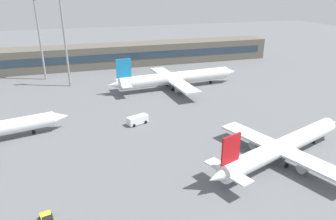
% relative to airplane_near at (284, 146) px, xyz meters
% --- Properties ---
extents(ground_plane, '(400.00, 400.00, 0.00)m').
position_rel_airplane_near_xyz_m(ground_plane, '(-18.41, 24.52, -2.97)').
color(ground_plane, slate).
extents(terminal_building, '(134.04, 12.13, 9.00)m').
position_rel_airplane_near_xyz_m(terminal_building, '(-18.41, 87.52, 1.53)').
color(terminal_building, '#5B564C').
rests_on(terminal_building, ground_plane).
extents(airplane_near, '(38.17, 27.27, 9.75)m').
position_rel_airplane_near_xyz_m(airplane_near, '(0.00, 0.00, 0.00)').
color(airplane_near, white).
rests_on(airplane_near, ground_plane).
extents(airplane_far, '(45.82, 32.03, 11.31)m').
position_rel_airplane_near_xyz_m(airplane_far, '(-5.19, 50.07, 0.48)').
color(airplane_far, silver).
rests_on(airplane_far, ground_plane).
extents(service_van_white, '(5.57, 3.71, 2.08)m').
position_rel_airplane_near_xyz_m(service_van_white, '(-23.75, 25.04, -1.86)').
color(service_van_white, white).
rests_on(service_van_white, ground_plane).
extents(floodlight_tower_west, '(3.20, 0.80, 28.92)m').
position_rel_airplane_near_xyz_m(floodlight_tower_west, '(-47.80, 74.05, 13.56)').
color(floodlight_tower_west, gray).
rests_on(floodlight_tower_west, ground_plane).
extents(floodlight_tower_east, '(3.20, 0.80, 29.75)m').
position_rel_airplane_near_xyz_m(floodlight_tower_east, '(-39.29, 62.66, 13.98)').
color(floodlight_tower_east, gray).
rests_on(floodlight_tower_east, ground_plane).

